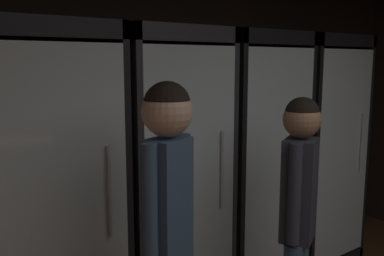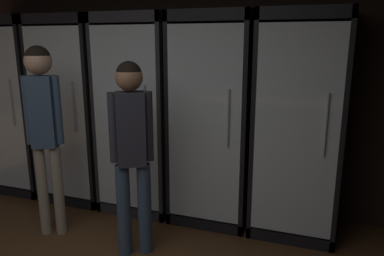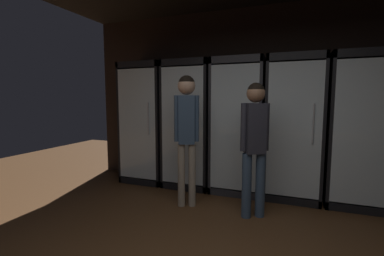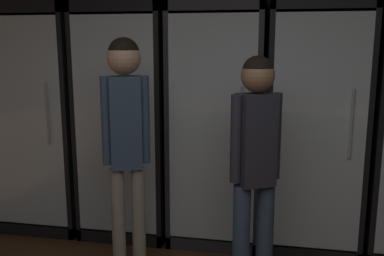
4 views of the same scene
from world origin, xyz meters
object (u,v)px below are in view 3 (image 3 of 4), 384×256
cooler_far_left (148,124)px  shopper_near (187,122)px  cooler_right (294,129)px  cooler_center (239,127)px  cooler_far_right (358,132)px  shopper_far (255,137)px  cooler_left (190,126)px

cooler_far_left → shopper_near: size_ratio=1.17×
cooler_right → shopper_near: bearing=-146.4°
cooler_far_left → cooler_center: same height
cooler_far_right → shopper_near: size_ratio=1.17×
cooler_far_left → cooler_far_right: bearing=0.0°
cooler_center → shopper_far: cooler_center is taller
cooler_far_left → shopper_near: (1.06, -0.86, 0.14)m
cooler_center → cooler_far_right: 1.56m
cooler_far_right → cooler_left: bearing=-179.9°
cooler_right → shopper_far: 0.98m
cooler_left → cooler_right: (1.56, 0.00, 0.00)m
cooler_far_left → cooler_right: 2.34m
shopper_near → cooler_center: bearing=59.5°
cooler_center → shopper_near: (-0.50, -0.85, 0.13)m
cooler_left → shopper_far: (1.14, -0.88, -0.01)m
cooler_left → shopper_near: size_ratio=1.17×
cooler_far_right → cooler_right: bearing=-179.9°
cooler_far_left → cooler_center: size_ratio=1.00×
cooler_far_right → shopper_near: bearing=-157.5°
cooler_far_left → cooler_left: (0.78, -0.00, 0.00)m
cooler_far_left → shopper_far: bearing=-24.7°
cooler_far_left → cooler_center: bearing=-0.1°
cooler_far_left → cooler_left: 0.78m
cooler_left → cooler_far_right: (2.34, 0.00, -0.00)m
cooler_right → cooler_center: bearing=180.0°
cooler_far_left → cooler_right: size_ratio=1.00×
cooler_left → cooler_far_right: same height
cooler_left → cooler_center: 0.78m
cooler_center → cooler_far_right: (1.56, 0.00, -0.01)m
cooler_left → cooler_far_left: bearing=179.8°
cooler_far_right → cooler_far_left: bearing=-180.0°
shopper_far → cooler_right: bearing=64.3°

